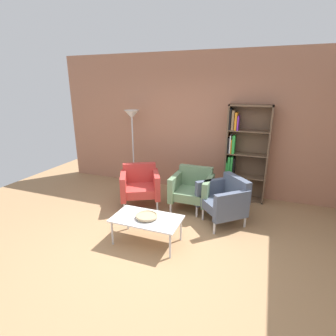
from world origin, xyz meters
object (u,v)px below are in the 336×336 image
(armchair_spare_guest, at_px, (224,199))
(coffee_table_low, at_px, (147,220))
(bookshelf_tall, at_px, (242,154))
(armchair_by_bookshelf, at_px, (192,188))
(decorative_bowl, at_px, (147,216))
(armchair_near_window, at_px, (140,185))
(floor_lamp_torchiere, at_px, (132,124))

(armchair_spare_guest, bearing_deg, coffee_table_low, -84.57)
(bookshelf_tall, relative_size, armchair_by_bookshelf, 2.44)
(bookshelf_tall, bearing_deg, decorative_bowl, -116.75)
(armchair_near_window, bearing_deg, coffee_table_low, -87.11)
(bookshelf_tall, relative_size, armchair_spare_guest, 2.00)
(decorative_bowl, relative_size, armchair_by_bookshelf, 0.41)
(bookshelf_tall, xyz_separation_m, armchair_by_bookshelf, (-0.77, -0.83, -0.53))
(bookshelf_tall, xyz_separation_m, armchair_near_window, (-1.76, -1.01, -0.53))
(decorative_bowl, xyz_separation_m, armchair_spare_guest, (0.95, 1.04, -0.02))
(decorative_bowl, distance_m, armchair_spare_guest, 1.41)
(decorative_bowl, xyz_separation_m, armchair_by_bookshelf, (0.31, 1.32, -0.02))
(bookshelf_tall, height_order, decorative_bowl, bookshelf_tall)
(bookshelf_tall, distance_m, decorative_bowl, 2.46)
(bookshelf_tall, relative_size, coffee_table_low, 1.90)
(armchair_by_bookshelf, bearing_deg, floor_lamp_torchiere, 158.07)
(coffee_table_low, relative_size, floor_lamp_torchiere, 0.57)
(bookshelf_tall, bearing_deg, floor_lamp_torchiere, -175.13)
(armchair_near_window, xyz_separation_m, armchair_spare_guest, (1.63, -0.09, 0.00))
(armchair_near_window, bearing_deg, floor_lamp_torchiere, 96.60)
(armchair_by_bookshelf, height_order, armchair_near_window, same)
(armchair_by_bookshelf, height_order, armchair_spare_guest, same)
(coffee_table_low, xyz_separation_m, floor_lamp_torchiere, (-1.25, 1.95, 1.08))
(bookshelf_tall, bearing_deg, coffee_table_low, -116.75)
(armchair_near_window, distance_m, floor_lamp_torchiere, 1.43)
(armchair_near_window, distance_m, armchair_spare_guest, 1.63)
(decorative_bowl, distance_m, floor_lamp_torchiere, 2.53)
(decorative_bowl, distance_m, armchair_by_bookshelf, 1.35)
(decorative_bowl, relative_size, armchair_spare_guest, 0.34)
(coffee_table_low, bearing_deg, floor_lamp_torchiere, 122.59)
(armchair_by_bookshelf, bearing_deg, bookshelf_tall, 47.26)
(armchair_by_bookshelf, distance_m, armchair_near_window, 1.01)
(decorative_bowl, distance_m, armchair_near_window, 1.32)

